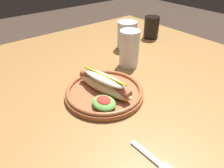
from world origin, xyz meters
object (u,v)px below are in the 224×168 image
soda_cup (151,27)px  extra_cup (129,49)px  fork (156,162)px  water_cup (127,35)px  hot_dog_plate (104,90)px

soda_cup → extra_cup: extra_cup is taller
fork → water_cup: size_ratio=1.01×
water_cup → extra_cup: size_ratio=0.87×
water_cup → extra_cup: (0.13, -0.10, 0.01)m
soda_cup → water_cup: bearing=-83.8°
fork → soda_cup: size_ratio=1.14×
extra_cup → hot_dog_plate: bearing=-62.0°
extra_cup → soda_cup: bearing=117.3°
hot_dog_plate → water_cup: 0.38m
fork → hot_dog_plate: bearing=165.3°
soda_cup → water_cup: 0.18m
water_cup → extra_cup: extra_cup is taller
hot_dog_plate → water_cup: bearing=127.7°
soda_cup → water_cup: size_ratio=0.89×
water_cup → extra_cup: bearing=-39.2°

